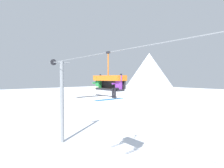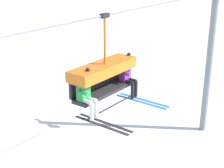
{
  "view_description": "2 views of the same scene",
  "coord_description": "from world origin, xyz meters",
  "px_view_note": "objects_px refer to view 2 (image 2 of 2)",
  "views": [
    {
      "loc": [
        8.17,
        -7.06,
        6.26
      ],
      "look_at": [
        0.47,
        -0.61,
        5.9
      ],
      "focal_mm": 28.0,
      "sensor_mm": 36.0,
      "label": 1
    },
    {
      "loc": [
        -6.63,
        -6.36,
        9.15
      ],
      "look_at": [
        0.45,
        -0.97,
        5.82
      ],
      "focal_mm": 55.0,
      "sensor_mm": 36.0,
      "label": 2
    }
  ],
  "objects_px": {
    "lift_tower_far": "(210,58)",
    "skier_green": "(87,95)",
    "chairlift_chair": "(103,74)",
    "skier_purple": "(128,76)"
  },
  "relations": [
    {
      "from": "lift_tower_far",
      "to": "skier_green",
      "type": "relative_size",
      "value": 4.7
    },
    {
      "from": "chairlift_chair",
      "to": "lift_tower_far",
      "type": "bearing_deg",
      "value": 4.15
    },
    {
      "from": "lift_tower_far",
      "to": "chairlift_chair",
      "type": "bearing_deg",
      "value": -175.85
    },
    {
      "from": "lift_tower_far",
      "to": "skier_purple",
      "type": "relative_size",
      "value": 4.7
    },
    {
      "from": "chairlift_chair",
      "to": "skier_green",
      "type": "xyz_separation_m",
      "value": [
        -0.92,
        -0.21,
        -0.28
      ]
    },
    {
      "from": "chairlift_chair",
      "to": "skier_purple",
      "type": "height_order",
      "value": "chairlift_chair"
    },
    {
      "from": "skier_green",
      "to": "chairlift_chair",
      "type": "bearing_deg",
      "value": 13.12
    },
    {
      "from": "lift_tower_far",
      "to": "skier_purple",
      "type": "height_order",
      "value": "lift_tower_far"
    },
    {
      "from": "skier_green",
      "to": "skier_purple",
      "type": "height_order",
      "value": "same"
    },
    {
      "from": "chairlift_chair",
      "to": "skier_purple",
      "type": "bearing_deg",
      "value": -13.03
    }
  ]
}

